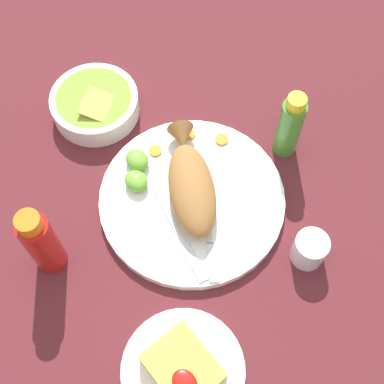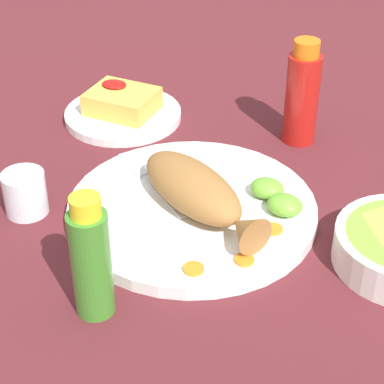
{
  "view_description": "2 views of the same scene",
  "coord_description": "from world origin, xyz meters",
  "px_view_note": "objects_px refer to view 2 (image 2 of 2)",
  "views": [
    {
      "loc": [
        0.33,
        -0.28,
        0.87
      ],
      "look_at": [
        0.0,
        0.0,
        0.04
      ],
      "focal_mm": 50.0,
      "sensor_mm": 36.0,
      "label": 1
    },
    {
      "loc": [
        -0.32,
        0.69,
        0.56
      ],
      "look_at": [
        0.0,
        0.0,
        0.04
      ],
      "focal_mm": 65.0,
      "sensor_mm": 36.0,
      "label": 2
    }
  ],
  "objects_px": {
    "main_plate": "(192,210)",
    "hot_sauce_bottle_red": "(302,95)",
    "fried_fish": "(197,191)",
    "side_plate_fries": "(123,115)",
    "fork_near": "(147,179)",
    "hot_sauce_bottle_green": "(91,260)",
    "salt_cup": "(25,195)",
    "fork_far": "(176,169)"
  },
  "relations": [
    {
      "from": "fried_fish",
      "to": "side_plate_fries",
      "type": "distance_m",
      "value": 0.31
    },
    {
      "from": "salt_cup",
      "to": "fried_fish",
      "type": "bearing_deg",
      "value": -159.89
    },
    {
      "from": "fork_far",
      "to": "salt_cup",
      "type": "height_order",
      "value": "salt_cup"
    },
    {
      "from": "main_plate",
      "to": "fried_fish",
      "type": "distance_m",
      "value": 0.04
    },
    {
      "from": "fork_far",
      "to": "salt_cup",
      "type": "distance_m",
      "value": 0.21
    },
    {
      "from": "fork_far",
      "to": "side_plate_fries",
      "type": "xyz_separation_m",
      "value": [
        0.16,
        -0.13,
        -0.01
      ]
    },
    {
      "from": "fried_fish",
      "to": "fork_near",
      "type": "height_order",
      "value": "fried_fish"
    },
    {
      "from": "hot_sauce_bottle_green",
      "to": "salt_cup",
      "type": "relative_size",
      "value": 2.57
    },
    {
      "from": "fork_near",
      "to": "fork_far",
      "type": "distance_m",
      "value": 0.05
    },
    {
      "from": "fried_fish",
      "to": "fork_near",
      "type": "xyz_separation_m",
      "value": [
        0.09,
        -0.03,
        -0.03
      ]
    },
    {
      "from": "fork_far",
      "to": "side_plate_fries",
      "type": "height_order",
      "value": "fork_far"
    },
    {
      "from": "main_plate",
      "to": "side_plate_fries",
      "type": "height_order",
      "value": "main_plate"
    },
    {
      "from": "fork_near",
      "to": "fried_fish",
      "type": "bearing_deg",
      "value": -163.28
    },
    {
      "from": "hot_sauce_bottle_red",
      "to": "side_plate_fries",
      "type": "bearing_deg",
      "value": 11.07
    },
    {
      "from": "fork_far",
      "to": "side_plate_fries",
      "type": "relative_size",
      "value": 0.95
    },
    {
      "from": "main_plate",
      "to": "salt_cup",
      "type": "relative_size",
      "value": 5.56
    },
    {
      "from": "hot_sauce_bottle_green",
      "to": "fork_far",
      "type": "bearing_deg",
      "value": -83.17
    },
    {
      "from": "fork_near",
      "to": "salt_cup",
      "type": "relative_size",
      "value": 2.62
    },
    {
      "from": "fork_near",
      "to": "hot_sauce_bottle_green",
      "type": "bearing_deg",
      "value": 140.0
    },
    {
      "from": "fork_far",
      "to": "hot_sauce_bottle_green",
      "type": "xyz_separation_m",
      "value": [
        -0.03,
        0.28,
        0.05
      ]
    },
    {
      "from": "main_plate",
      "to": "hot_sauce_bottle_red",
      "type": "xyz_separation_m",
      "value": [
        -0.07,
        -0.26,
        0.07
      ]
    },
    {
      "from": "main_plate",
      "to": "salt_cup",
      "type": "height_order",
      "value": "salt_cup"
    },
    {
      "from": "hot_sauce_bottle_red",
      "to": "hot_sauce_bottle_green",
      "type": "xyz_separation_m",
      "value": [
        0.09,
        0.47,
        -0.01
      ]
    },
    {
      "from": "fork_near",
      "to": "hot_sauce_bottle_green",
      "type": "relative_size",
      "value": 1.02
    },
    {
      "from": "fried_fish",
      "to": "fork_far",
      "type": "bearing_deg",
      "value": -17.31
    },
    {
      "from": "fried_fish",
      "to": "hot_sauce_bottle_green",
      "type": "xyz_separation_m",
      "value": [
        0.03,
        0.2,
        0.03
      ]
    },
    {
      "from": "main_plate",
      "to": "fork_near",
      "type": "bearing_deg",
      "value": -17.8
    },
    {
      "from": "fork_far",
      "to": "fork_near",
      "type": "bearing_deg",
      "value": 70.54
    },
    {
      "from": "side_plate_fries",
      "to": "fork_near",
      "type": "bearing_deg",
      "value": 128.46
    },
    {
      "from": "hot_sauce_bottle_red",
      "to": "salt_cup",
      "type": "height_order",
      "value": "hot_sauce_bottle_red"
    },
    {
      "from": "fork_far",
      "to": "fried_fish",
      "type": "bearing_deg",
      "value": 145.54
    },
    {
      "from": "fried_fish",
      "to": "fork_far",
      "type": "xyz_separation_m",
      "value": [
        0.07,
        -0.07,
        -0.03
      ]
    },
    {
      "from": "fried_fish",
      "to": "main_plate",
      "type": "bearing_deg",
      "value": 0.0
    },
    {
      "from": "main_plate",
      "to": "hot_sauce_bottle_red",
      "type": "distance_m",
      "value": 0.27
    },
    {
      "from": "fork_near",
      "to": "salt_cup",
      "type": "height_order",
      "value": "salt_cup"
    },
    {
      "from": "fork_near",
      "to": "hot_sauce_bottle_red",
      "type": "distance_m",
      "value": 0.28
    },
    {
      "from": "fork_near",
      "to": "fork_far",
      "type": "bearing_deg",
      "value": -86.28
    },
    {
      "from": "hot_sauce_bottle_green",
      "to": "side_plate_fries",
      "type": "height_order",
      "value": "hot_sauce_bottle_green"
    },
    {
      "from": "salt_cup",
      "to": "side_plate_fries",
      "type": "distance_m",
      "value": 0.29
    },
    {
      "from": "fried_fish",
      "to": "salt_cup",
      "type": "distance_m",
      "value": 0.23
    },
    {
      "from": "main_plate",
      "to": "salt_cup",
      "type": "distance_m",
      "value": 0.22
    },
    {
      "from": "fried_fish",
      "to": "fork_near",
      "type": "distance_m",
      "value": 0.1
    }
  ]
}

